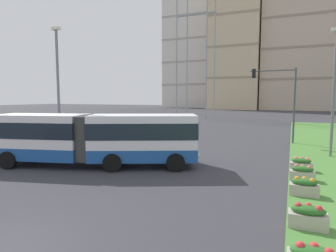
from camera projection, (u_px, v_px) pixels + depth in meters
name	position (u px, v px, depth m)	size (l,w,h in m)	color
articulated_bus	(95.00, 138.00, 16.73)	(11.86, 6.33, 3.00)	white
flower_planter_1	(308.00, 216.00, 8.67)	(1.10, 0.56, 0.74)	#B7AD9E
flower_planter_2	(304.00, 187.00, 11.54)	(1.10, 0.56, 0.74)	#B7AD9E
flower_planter_3	(302.00, 173.00, 13.64)	(1.10, 0.56, 0.74)	#B7AD9E
flower_planter_4	(301.00, 164.00, 15.40)	(1.10, 0.56, 0.74)	#B7AD9E
traffic_light_far_right	(280.00, 92.00, 24.78)	(3.78, 0.28, 6.50)	#474C51
streetlight_left	(58.00, 85.00, 20.20)	(0.70, 0.28, 8.82)	slate
streetlight_median	(334.00, 87.00, 18.75)	(0.70, 0.28, 8.44)	slate
apartment_tower_west	(195.00, 43.00, 115.08)	(21.82, 17.07, 51.43)	silver
apartment_tower_westcentre	(236.00, 35.00, 96.69)	(16.46, 15.66, 49.61)	beige
apartment_tower_centre	(298.00, 38.00, 92.46)	(21.54, 18.12, 46.20)	#C6B299
transmission_pylon	(196.00, 32.00, 57.15)	(9.00, 6.24, 31.05)	gray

